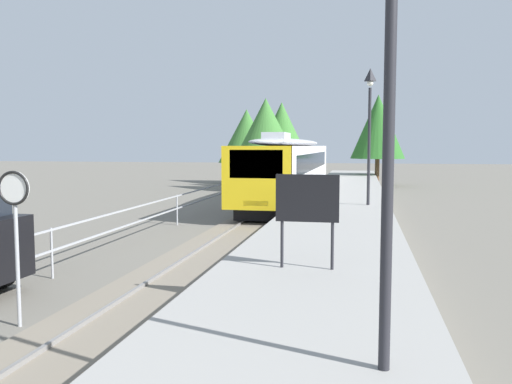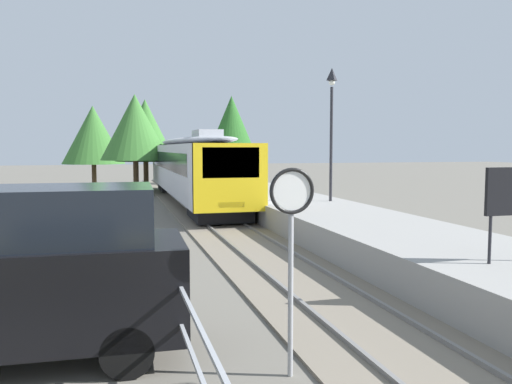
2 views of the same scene
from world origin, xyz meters
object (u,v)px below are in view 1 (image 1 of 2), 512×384
(platform_lamp_mid_platform, at_px, (370,110))
(speed_limit_sign, at_px, (15,209))
(commuter_train, at_px, (290,165))
(platform_lamp_near_end, at_px, (391,5))
(platform_notice_board, at_px, (307,201))

(platform_lamp_mid_platform, bearing_deg, speed_limit_sign, -115.33)
(commuter_train, bearing_deg, platform_lamp_near_end, -80.14)
(platform_lamp_mid_platform, height_order, speed_limit_sign, platform_lamp_mid_platform)
(platform_notice_board, bearing_deg, platform_lamp_mid_platform, 83.72)
(commuter_train, xyz_separation_m, platform_notice_board, (3.09, -20.57, 0.04))
(commuter_train, xyz_separation_m, platform_lamp_near_end, (4.35, -25.04, 2.47))
(platform_notice_board, height_order, speed_limit_sign, speed_limit_sign)
(platform_notice_board, distance_m, speed_limit_sign, 5.27)
(platform_lamp_near_end, height_order, speed_limit_sign, platform_lamp_near_end)
(platform_lamp_near_end, distance_m, speed_limit_sign, 7.27)
(commuter_train, distance_m, platform_notice_board, 20.81)
(platform_lamp_near_end, bearing_deg, speed_limit_sign, 156.33)
(commuter_train, relative_size, speed_limit_sign, 7.25)
(platform_lamp_near_end, height_order, platform_notice_board, platform_lamp_near_end)
(platform_lamp_mid_platform, xyz_separation_m, platform_notice_board, (-1.26, -11.48, -2.44))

